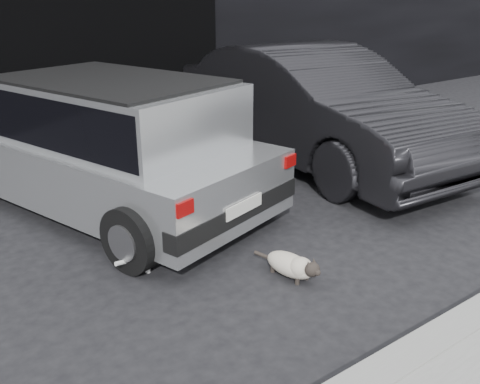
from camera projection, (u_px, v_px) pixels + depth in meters
ground at (190, 232)px, 5.40m from camera, size 80.00×80.00×0.00m
garage_opening at (110, 56)px, 8.48m from camera, size 4.00×0.10×2.60m
silver_hatchback at (107, 138)px, 5.76m from camera, size 2.78×4.25×1.45m
second_car at (313, 106)px, 7.36m from camera, size 2.04×4.91×1.58m
cat_siamese at (294, 266)px, 4.52m from camera, size 0.29×0.71×0.25m
cat_white at (165, 245)px, 4.72m from camera, size 0.80×0.33×0.37m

